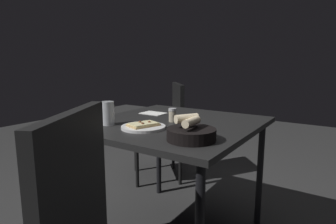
{
  "coord_description": "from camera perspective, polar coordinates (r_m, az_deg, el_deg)",
  "views": [
    {
      "loc": [
        0.88,
        -1.37,
        1.08
      ],
      "look_at": [
        -0.08,
        0.07,
        0.77
      ],
      "focal_mm": 30.21,
      "sensor_mm": 36.0,
      "label": 1
    }
  ],
  "objects": [
    {
      "name": "napkin",
      "position": [
        1.93,
        -3.0,
        -0.26
      ],
      "size": [
        0.16,
        0.12,
        0.0
      ],
      "color": "white",
      "rests_on": "dining_table"
    },
    {
      "name": "pizza_plate",
      "position": [
        1.51,
        -4.99,
        -2.92
      ],
      "size": [
        0.24,
        0.24,
        0.04
      ],
      "color": "silver",
      "rests_on": "dining_table"
    },
    {
      "name": "dining_table",
      "position": [
        1.68,
        0.9,
        -4.18
      ],
      "size": [
        0.94,
        0.98,
        0.73
      ],
      "color": "black",
      "rests_on": "ground"
    },
    {
      "name": "pepper_shaker",
      "position": [
        1.66,
        0.69,
        -0.78
      ],
      "size": [
        0.05,
        0.05,
        0.08
      ],
      "color": "#BFB299",
      "rests_on": "dining_table"
    },
    {
      "name": "beer_glass",
      "position": [
        1.61,
        -12.04,
        -0.54
      ],
      "size": [
        0.07,
        0.07,
        0.13
      ],
      "color": "silver",
      "rests_on": "dining_table"
    },
    {
      "name": "bread_basket",
      "position": [
        1.27,
        4.71,
        -4.24
      ],
      "size": [
        0.22,
        0.22,
        0.12
      ],
      "color": "black",
      "rests_on": "dining_table"
    },
    {
      "name": "chair_near",
      "position": [
        2.62,
        -0.52,
        -2.61
      ],
      "size": [
        0.62,
        0.62,
        0.89
      ],
      "color": "black",
      "rests_on": "ground"
    }
  ]
}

